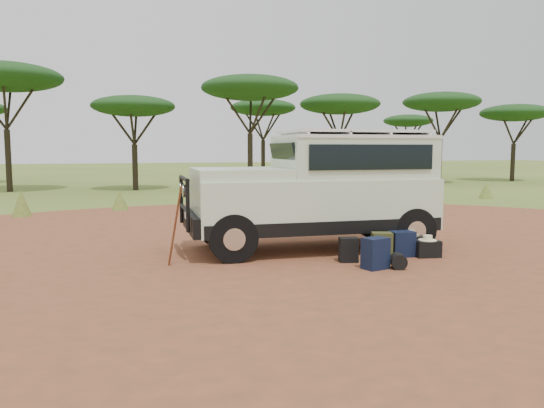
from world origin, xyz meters
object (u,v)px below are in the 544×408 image
object	(u,v)px
walking_staff	(175,227)
duffel_navy	(402,244)
hard_case	(427,249)
safari_vehicle	(320,192)
backpack_black	(348,250)
backpack_navy	(375,254)
backpack_olive	(382,246)

from	to	relation	value
walking_staff	duffel_navy	distance (m)	4.44
walking_staff	hard_case	distance (m)	4.92
duffel_navy	safari_vehicle	bearing A→B (deg)	138.37
backpack_black	backpack_navy	size ratio (longest dim) A/B	0.83
duffel_navy	backpack_navy	bearing A→B (deg)	-137.10
backpack_black	backpack_olive	bearing A→B (deg)	15.18
walking_staff	backpack_navy	size ratio (longest dim) A/B	2.73
safari_vehicle	walking_staff	size ratio (longest dim) A/B	3.43
walking_staff	duffel_navy	world-z (taller)	walking_staff
walking_staff	backpack_navy	bearing A→B (deg)	-43.70
safari_vehicle	backpack_navy	xyz separation A→B (m)	(0.20, -2.09, -0.93)
backpack_navy	backpack_black	bearing A→B (deg)	91.90
duffel_navy	backpack_olive	bearing A→B (deg)	-162.25
backpack_olive	duffel_navy	bearing A→B (deg)	30.13
safari_vehicle	backpack_black	bearing A→B (deg)	-87.56
backpack_black	backpack_olive	world-z (taller)	backpack_olive
hard_case	safari_vehicle	bearing A→B (deg)	149.31
walking_staff	duffel_navy	xyz separation A→B (m)	(4.40, -0.34, -0.49)
safari_vehicle	hard_case	xyz separation A→B (m)	(1.68, -1.46, -1.04)
hard_case	backpack_olive	bearing A→B (deg)	-173.99
walking_staff	backpack_olive	xyz separation A→B (m)	(3.88, -0.46, -0.48)
safari_vehicle	hard_case	distance (m)	2.46
walking_staff	hard_case	bearing A→B (deg)	-30.86
safari_vehicle	walking_staff	distance (m)	3.33
walking_staff	safari_vehicle	bearing A→B (deg)	-8.31
walking_staff	backpack_black	world-z (taller)	walking_staff
walking_staff	backpack_navy	world-z (taller)	walking_staff
hard_case	backpack_navy	bearing A→B (deg)	-146.70
backpack_olive	hard_case	xyz separation A→B (m)	(0.97, -0.07, -0.10)
backpack_navy	duffel_navy	world-z (taller)	backpack_navy
safari_vehicle	backpack_black	size ratio (longest dim) A/B	11.29
backpack_navy	backpack_olive	xyz separation A→B (m)	(0.52, 0.70, -0.02)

